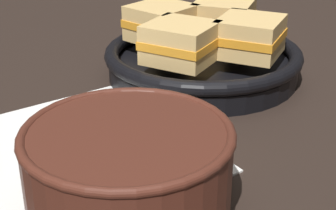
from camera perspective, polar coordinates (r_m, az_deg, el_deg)
name	(u,v)px	position (r m, az deg, el deg)	size (l,w,h in m)	color
ground_plane	(148,150)	(0.51, -2.20, -4.99)	(4.00, 4.00, 0.00)	black
napkin	(80,149)	(0.51, -9.68, -4.80)	(0.26, 0.23, 0.00)	white
soup_bowl	(128,168)	(0.40, -4.41, -6.93)	(0.16, 0.16, 0.08)	#4C2319
spoon	(96,153)	(0.49, -7.96, -5.32)	(0.15, 0.11, 0.01)	#9E9EA3
skillet	(202,61)	(0.68, 3.84, 4.90)	(0.33, 0.26, 0.04)	black
sandwich_near_left	(250,36)	(0.64, 9.06, 7.52)	(0.10, 0.10, 0.05)	#DBB26B
sandwich_near_right	(224,18)	(0.71, 6.18, 9.59)	(0.10, 0.10, 0.05)	#DBB26B
sandwich_far_left	(161,23)	(0.69, -0.73, 9.13)	(0.08, 0.09, 0.05)	#DBB26B
sandwich_far_right	(181,42)	(0.61, 1.42, 6.94)	(0.10, 0.10, 0.05)	#DBB26B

